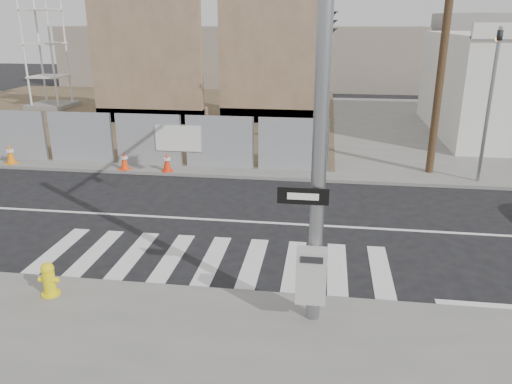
# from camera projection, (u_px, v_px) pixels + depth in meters

# --- Properties ---
(ground) EXTENTS (100.00, 100.00, 0.00)m
(ground) POSITION_uv_depth(u_px,v_px,m) (231.00, 221.00, 14.45)
(ground) COLOR black
(ground) RESTS_ON ground
(sidewalk_far) EXTENTS (50.00, 20.00, 0.12)m
(sidewalk_far) POSITION_uv_depth(u_px,v_px,m) (279.00, 124.00, 27.53)
(sidewalk_far) COLOR slate
(sidewalk_far) RESTS_ON ground
(signal_pole) EXTENTS (0.96, 5.87, 7.00)m
(signal_pole) POSITION_uv_depth(u_px,v_px,m) (325.00, 56.00, 10.64)
(signal_pole) COLOR gray
(signal_pole) RESTS_ON sidewalk_near
(far_signal_pole) EXTENTS (0.16, 0.20, 5.60)m
(far_signal_pole) POSITION_uv_depth(u_px,v_px,m) (492.00, 85.00, 16.55)
(far_signal_pole) COLOR gray
(far_signal_pole) RESTS_ON sidewalk_far
(chain_link_fence) EXTENTS (24.60, 0.04, 2.00)m
(chain_link_fence) POSITION_uv_depth(u_px,v_px,m) (11.00, 135.00, 20.09)
(chain_link_fence) COLOR gray
(chain_link_fence) RESTS_ON sidewalk_far
(concrete_wall_left) EXTENTS (6.00, 1.30, 8.00)m
(concrete_wall_left) POSITION_uv_depth(u_px,v_px,m) (147.00, 62.00, 26.52)
(concrete_wall_left) COLOR brown
(concrete_wall_left) RESTS_ON sidewalk_far
(concrete_wall_right) EXTENTS (5.50, 1.30, 8.00)m
(concrete_wall_right) POSITION_uv_depth(u_px,v_px,m) (270.00, 62.00, 26.59)
(concrete_wall_right) COLOR brown
(concrete_wall_right) RESTS_ON sidewalk_far
(utility_pole_right) EXTENTS (1.60, 0.28, 10.00)m
(utility_pole_right) POSITION_uv_depth(u_px,v_px,m) (446.00, 29.00, 17.03)
(utility_pole_right) COLOR #483622
(utility_pole_right) RESTS_ON sidewalk_far
(fire_hydrant) EXTENTS (0.49, 0.49, 0.73)m
(fire_hydrant) POSITION_uv_depth(u_px,v_px,m) (49.00, 279.00, 10.24)
(fire_hydrant) COLOR yellow
(fire_hydrant) RESTS_ON sidewalk_near
(traffic_cone_b) EXTENTS (0.53, 0.53, 0.79)m
(traffic_cone_b) POSITION_uv_depth(u_px,v_px,m) (10.00, 154.00, 19.68)
(traffic_cone_b) COLOR orange
(traffic_cone_b) RESTS_ON sidewalk_far
(traffic_cone_c) EXTENTS (0.45, 0.45, 0.71)m
(traffic_cone_c) POSITION_uv_depth(u_px,v_px,m) (124.00, 160.00, 18.90)
(traffic_cone_c) COLOR #FF3D0D
(traffic_cone_c) RESTS_ON sidewalk_far
(traffic_cone_d) EXTENTS (0.48, 0.48, 0.72)m
(traffic_cone_d) POSITION_uv_depth(u_px,v_px,m) (167.00, 162.00, 18.68)
(traffic_cone_d) COLOR red
(traffic_cone_d) RESTS_ON sidewalk_far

